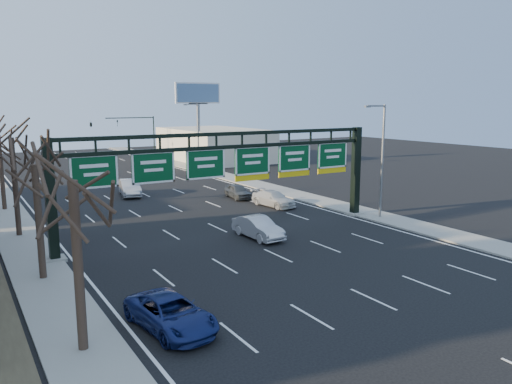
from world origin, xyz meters
TOP-DOWN VIEW (x-y plane):
  - ground at (0.00, 0.00)m, footprint 160.00×160.00m
  - sidewalk_left at (-12.80, 20.00)m, footprint 3.00×120.00m
  - sidewalk_right at (12.80, 20.00)m, footprint 3.00×120.00m
  - lane_markings at (0.00, 20.00)m, footprint 21.60×120.00m
  - sign_gantry at (0.16, 8.00)m, footprint 24.60×1.20m
  - building_right_distant at (20.00, 50.00)m, footprint 12.00×20.00m
  - tree_near at (-12.80, -4.00)m, footprint 3.60×3.60m
  - tree_gantry at (-12.80, 5.00)m, footprint 3.60×3.60m
  - tree_mid at (-12.80, 15.00)m, footprint 3.60×3.60m
  - streetlight_near at (12.47, 6.00)m, footprint 2.15×0.22m
  - streetlight_far at (12.47, 40.00)m, footprint 2.15×0.22m
  - billboard_right at (15.00, 44.98)m, footprint 7.00×0.50m
  - traffic_signal_mast at (5.69, 55.00)m, footprint 10.16×0.54m
  - car_blue_suv at (-9.30, -3.94)m, footprint 2.85×5.11m
  - car_silver_sedan at (1.09, 6.03)m, footprint 1.75×4.53m
  - car_white_wagon at (7.92, 14.40)m, footprint 2.56×4.86m
  - car_grey_far at (7.05, 19.33)m, footprint 2.08×4.15m
  - car_silver_distant at (-1.48, 26.06)m, footprint 2.59×5.18m

SIDE VIEW (x-z plane):
  - ground at x=0.00m, z-range 0.00..0.00m
  - lane_markings at x=0.00m, z-range 0.00..0.01m
  - sidewalk_left at x=-12.80m, z-range 0.00..0.12m
  - sidewalk_right at x=12.80m, z-range 0.00..0.12m
  - car_white_wagon at x=7.92m, z-range 0.00..1.34m
  - car_blue_suv at x=-9.30m, z-range 0.00..1.35m
  - car_grey_far at x=7.05m, z-range 0.00..1.36m
  - car_silver_sedan at x=1.09m, z-range 0.00..1.47m
  - car_silver_distant at x=-1.48m, z-range 0.00..1.63m
  - building_right_distant at x=20.00m, z-range 0.00..5.00m
  - sign_gantry at x=0.16m, z-range 1.03..8.23m
  - streetlight_near at x=12.47m, z-range 0.58..9.58m
  - streetlight_far at x=12.47m, z-range 0.58..9.58m
  - traffic_signal_mast at x=5.69m, z-range 2.00..9.00m
  - tree_gantry at x=-12.80m, z-range 2.87..11.35m
  - tree_near at x=-12.80m, z-range 3.05..11.91m
  - tree_mid at x=-12.80m, z-range 3.23..12.47m
  - billboard_right at x=15.00m, z-range 3.06..15.06m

